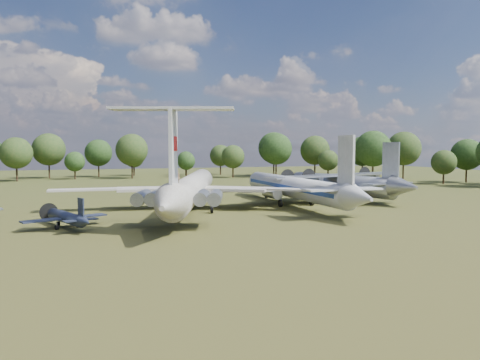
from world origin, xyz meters
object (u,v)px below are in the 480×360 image
object	(u,v)px
il62_airliner	(191,193)
an12_transport	(340,187)
small_prop_west	(67,220)
tu104_jet	(293,191)
person_on_il62	(178,176)

from	to	relation	value
il62_airliner	an12_transport	world-z (taller)	il62_airliner
il62_airliner	small_prop_west	xyz separation A→B (m)	(-17.86, -10.14, -1.77)
tu104_jet	an12_transport	size ratio (longest dim) A/B	1.37
small_prop_west	person_on_il62	xyz separation A→B (m)	(12.86, -4.71, 5.36)
an12_transport	small_prop_west	bearing A→B (deg)	-174.33
an12_transport	small_prop_west	size ratio (longest dim) A/B	2.55
tu104_jet	person_on_il62	bearing A→B (deg)	-144.14
an12_transport	person_on_il62	distance (m)	42.59
tu104_jet	an12_transport	xyz separation A→B (m)	(12.77, 6.35, -0.09)
small_prop_west	person_on_il62	distance (m)	14.71
il62_airliner	person_on_il62	xyz separation A→B (m)	(-5.00, -14.85, 3.59)
small_prop_west	person_on_il62	world-z (taller)	person_on_il62
an12_transport	person_on_il62	bearing A→B (deg)	-162.25
il62_airliner	tu104_jet	distance (m)	18.10
il62_airliner	small_prop_west	size ratio (longest dim) A/B	4.08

